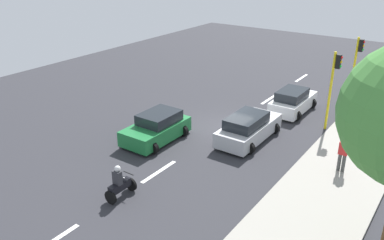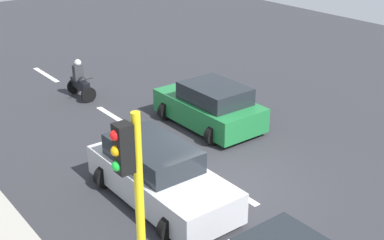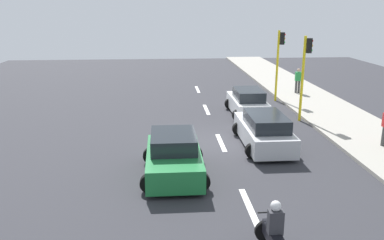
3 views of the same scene
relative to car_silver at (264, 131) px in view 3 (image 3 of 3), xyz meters
The scene contains 13 objects.
ground_plane 2.04m from the car_silver, 161.91° to the left, with size 40.00×60.00×0.10m, color #2D2D33.
sidewalk 5.28m from the car_silver, ahead, with size 4.00×60.00×0.15m, color #9E998E.
lane_stripe_north 5.75m from the car_silver, 108.34° to the right, with size 0.20×2.40×0.01m, color white.
lane_stripe_mid 2.02m from the car_silver, 161.91° to the left, with size 0.20×2.40×0.01m, color white.
lane_stripe_south 6.86m from the car_silver, 105.25° to the left, with size 0.20×2.40×0.01m, color white.
lane_stripe_far_south 12.73m from the car_silver, 98.12° to the left, with size 0.20×2.40×0.01m, color white.
car_silver is the anchor object (origin of this frame).
car_white 5.26m from the car_silver, 85.91° to the left, with size 2.14×3.95×1.52m.
car_green 4.93m from the car_silver, 144.96° to the right, with size 2.35×3.88×1.52m.
motorcycle 8.14m from the car_silver, 102.55° to the right, with size 0.60×1.30×1.53m.
pedestrian_by_tree 11.35m from the car_silver, 64.15° to the left, with size 0.40×0.24×1.69m.
traffic_light_corner 9.39m from the car_silver, 70.48° to the left, with size 0.49×0.24×4.50m.
traffic_light_midblock 5.41m from the car_silver, 51.83° to the left, with size 0.49×0.24×4.50m.
Camera 3 is at (-2.60, -16.97, 5.97)m, focal length 37.41 mm.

